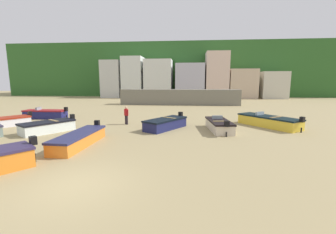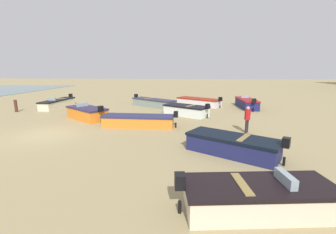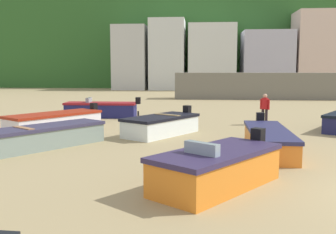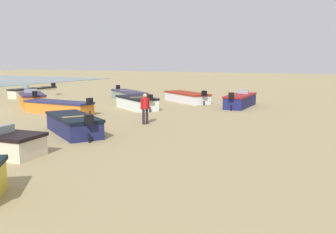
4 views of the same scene
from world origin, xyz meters
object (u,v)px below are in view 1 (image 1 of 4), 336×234
(boat_navy_0, at_px, (46,114))
(boat_cream_7, at_px, (219,125))
(boat_yellow_4, at_px, (269,121))
(boat_orange_1, at_px, (80,139))
(beach_walker_foreground, at_px, (126,114))
(boat_navy_6, at_px, (166,124))
(boat_white_9, at_px, (48,127))

(boat_navy_0, relative_size, boat_cream_7, 1.05)
(boat_navy_0, distance_m, boat_yellow_4, 21.88)
(boat_navy_0, relative_size, boat_orange_1, 0.90)
(boat_orange_1, height_order, beach_walker_foreground, beach_walker_foreground)
(boat_navy_6, relative_size, boat_cream_7, 0.98)
(boat_orange_1, bearing_deg, boat_navy_6, -130.22)
(boat_orange_1, height_order, boat_navy_6, boat_navy_6)
(boat_navy_0, bearing_deg, boat_cream_7, -104.51)
(boat_yellow_4, bearing_deg, beach_walker_foreground, 143.85)
(boat_yellow_4, relative_size, beach_walker_foreground, 3.24)
(boat_orange_1, bearing_deg, boat_white_9, -36.28)
(boat_yellow_4, distance_m, boat_cream_7, 4.84)
(boat_navy_6, bearing_deg, boat_orange_1, 80.38)
(boat_navy_6, xyz_separation_m, beach_walker_foreground, (-3.74, 1.60, 0.52))
(boat_cream_7, bearing_deg, boat_navy_6, 171.30)
(boat_cream_7, distance_m, boat_white_9, 13.21)
(boat_orange_1, xyz_separation_m, boat_navy_6, (4.67, 5.26, 0.04))
(boat_navy_0, bearing_deg, boat_navy_6, -108.00)
(boat_orange_1, relative_size, boat_navy_6, 1.19)
(boat_yellow_4, xyz_separation_m, boat_cream_7, (-4.43, -1.96, -0.04))
(boat_navy_6, bearing_deg, beach_walker_foreground, 8.86)
(boat_navy_0, relative_size, boat_yellow_4, 0.87)
(boat_navy_0, relative_size, boat_white_9, 1.14)
(boat_yellow_4, height_order, boat_navy_6, boat_yellow_4)
(boat_navy_0, distance_m, boat_orange_1, 12.49)
(boat_orange_1, relative_size, boat_yellow_4, 0.97)
(boat_yellow_4, relative_size, boat_navy_6, 1.23)
(beach_walker_foreground, bearing_deg, boat_cream_7, -159.55)
(boat_cream_7, xyz_separation_m, boat_white_9, (-13.07, -1.91, 0.01))
(beach_walker_foreground, bearing_deg, boat_orange_1, 115.07)
(boat_orange_1, height_order, boat_cream_7, boat_cream_7)
(boat_yellow_4, distance_m, beach_walker_foreground, 12.44)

